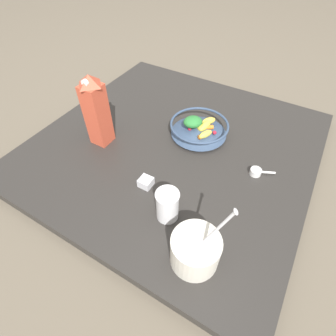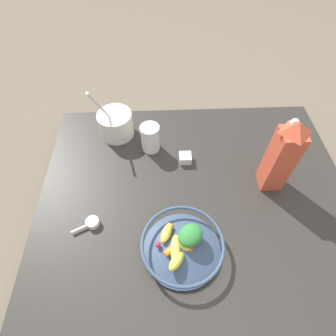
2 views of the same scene
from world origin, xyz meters
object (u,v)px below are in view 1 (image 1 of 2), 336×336
fruit_bowl (199,128)px  drinking_cup (167,205)px  milk_carton (96,111)px  yogurt_tub (195,250)px  spice_jar (146,182)px

fruit_bowl → drinking_cup: drinking_cup is taller
milk_carton → yogurt_tub: milk_carton is taller
fruit_bowl → yogurt_tub: (0.23, -0.49, 0.02)m
drinking_cup → spice_jar: size_ratio=2.54×
milk_carton → drinking_cup: (0.41, -0.18, -0.08)m
yogurt_tub → drinking_cup: 0.16m
milk_carton → yogurt_tub: 0.61m
spice_jar → yogurt_tub: bearing=-30.2°
fruit_bowl → milk_carton: (-0.32, -0.23, 0.11)m
fruit_bowl → milk_carton: milk_carton is taller
drinking_cup → fruit_bowl: bearing=102.5°
yogurt_tub → drinking_cup: size_ratio=2.10×
milk_carton → drinking_cup: bearing=-23.3°
drinking_cup → milk_carton: bearing=156.7°
milk_carton → spice_jar: milk_carton is taller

